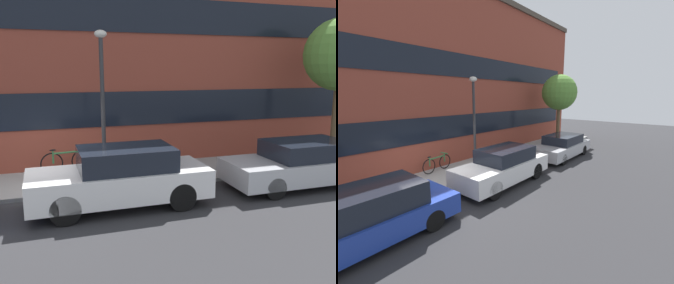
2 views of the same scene
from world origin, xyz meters
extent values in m
plane|color=#2B2B2D|center=(0.00, 0.00, 0.00)|extent=(56.00, 56.00, 0.00)
cube|color=gray|center=(0.00, 1.22, 0.05)|extent=(28.00, 2.43, 0.11)
cube|color=brown|center=(0.00, 2.88, 4.43)|extent=(28.00, 0.90, 8.87)
cube|color=black|center=(0.00, 2.41, 1.95)|extent=(25.76, 0.04, 1.10)
cube|color=black|center=(0.00, 2.41, 4.88)|extent=(25.76, 0.04, 1.10)
cube|color=silver|center=(1.86, -1.05, 0.58)|extent=(4.19, 1.65, 0.66)
cube|color=black|center=(2.03, -1.05, 1.16)|extent=(2.18, 1.45, 0.52)
cylinder|color=black|center=(0.56, -1.78, 0.33)|extent=(0.66, 0.18, 0.66)
cylinder|color=black|center=(0.56, -0.32, 0.33)|extent=(0.66, 0.18, 0.66)
cylinder|color=black|center=(3.16, -1.78, 0.33)|extent=(0.66, 0.18, 0.66)
cylinder|color=black|center=(3.16, -0.32, 0.33)|extent=(0.66, 0.18, 0.66)
cube|color=#B2B5BA|center=(6.97, -1.05, 0.50)|extent=(4.33, 1.72, 0.58)
cube|color=black|center=(7.15, -1.05, 1.03)|extent=(2.25, 1.51, 0.47)
cylinder|color=black|center=(5.63, -1.82, 0.28)|extent=(0.57, 0.18, 0.57)
cylinder|color=black|center=(5.63, -0.28, 0.28)|extent=(0.57, 0.18, 0.57)
cylinder|color=black|center=(8.31, -0.28, 0.28)|extent=(0.57, 0.18, 0.57)
torus|color=black|center=(1.31, 2.03, 0.44)|extent=(0.67, 0.13, 0.67)
torus|color=black|center=(0.41, 1.90, 0.44)|extent=(0.67, 0.13, 0.67)
cylinder|color=#33723F|center=(0.86, 1.96, 0.74)|extent=(0.86, 0.17, 0.06)
cylinder|color=#33723F|center=(0.46, 1.91, 0.63)|extent=(0.06, 0.06, 0.38)
cylinder|color=#33723F|center=(1.29, 2.02, 0.63)|extent=(0.06, 0.06, 0.38)
ellipsoid|color=black|center=(0.46, 1.91, 0.85)|extent=(0.21, 0.11, 0.05)
cylinder|color=#33723F|center=(1.29, 2.02, 0.85)|extent=(0.11, 0.44, 0.05)
cylinder|color=brown|center=(9.42, 0.45, 1.57)|extent=(0.23, 0.23, 2.91)
cylinder|color=#2D2D30|center=(1.76, 0.43, 2.05)|extent=(0.11, 0.11, 3.88)
ellipsoid|color=silver|center=(1.76, 0.43, 4.09)|extent=(0.32, 0.32, 0.20)
camera|label=1|loc=(0.24, -9.42, 3.22)|focal=40.00mm
camera|label=2|loc=(-4.59, -6.55, 3.40)|focal=24.00mm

